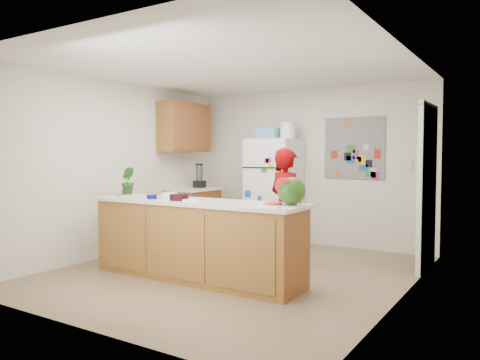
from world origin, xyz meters
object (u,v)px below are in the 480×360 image
Objects in this scene: refrigerator at (274,192)px; person at (286,208)px; watermelon at (291,191)px; cherry_bowl at (179,197)px.

person is at bearing -56.03° from refrigerator.
watermelon is at bearing -58.13° from refrigerator.
watermelon reaches higher than cherry_bowl.
refrigerator is 7.60× the size of cherry_bowl.
person reaches higher than cherry_bowl.
cherry_bowl is at bearing -174.53° from watermelon.
watermelon is (1.46, -2.35, 0.23)m from refrigerator.
cherry_bowl is at bearing -88.01° from refrigerator.
person is 1.42m from cherry_bowl.
refrigerator is 2.77m from watermelon.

